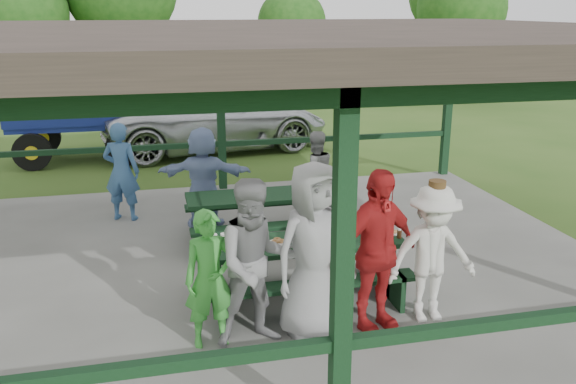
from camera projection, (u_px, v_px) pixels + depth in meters
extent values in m
plane|color=#2E5119|center=(257.00, 268.00, 8.70)|extent=(90.00, 90.00, 0.00)
cube|color=slate|center=(257.00, 265.00, 8.69)|extent=(10.00, 8.00, 0.10)
cube|color=black|center=(342.00, 275.00, 4.69)|extent=(0.15, 0.15, 3.00)
cube|color=black|center=(221.00, 114.00, 11.78)|extent=(0.15, 0.15, 3.00)
cube|color=black|center=(448.00, 105.00, 12.81)|extent=(0.15, 0.15, 3.00)
cube|color=black|center=(20.00, 384.00, 4.35)|extent=(4.65, 0.10, 0.10)
cube|color=black|center=(94.00, 150.00, 11.43)|extent=(4.65, 0.10, 0.10)
cube|color=black|center=(338.00, 138.00, 12.47)|extent=(4.65, 0.10, 0.10)
cube|color=black|center=(347.00, 93.00, 4.29)|extent=(9.80, 0.15, 0.20)
cube|color=black|center=(218.00, 39.00, 11.37)|extent=(9.80, 0.15, 0.20)
cube|color=#2F2822|center=(253.00, 36.00, 7.76)|extent=(10.60, 8.60, 0.24)
cube|color=black|center=(302.00, 243.00, 7.42)|extent=(2.48, 0.75, 0.06)
cube|color=black|center=(314.00, 284.00, 6.99)|extent=(2.48, 0.28, 0.05)
cube|color=black|center=(291.00, 249.00, 8.02)|extent=(2.48, 0.28, 0.05)
cube|color=black|center=(216.00, 277.00, 7.29)|extent=(0.06, 0.70, 0.75)
cube|color=black|center=(382.00, 261.00, 7.75)|extent=(0.06, 0.70, 0.75)
cube|color=black|center=(216.00, 289.00, 7.33)|extent=(0.06, 1.39, 0.45)
cube|color=black|center=(382.00, 272.00, 7.79)|extent=(0.06, 1.39, 0.45)
cube|color=black|center=(269.00, 196.00, 9.28)|extent=(2.49, 0.75, 0.06)
cube|color=black|center=(276.00, 226.00, 8.85)|extent=(2.49, 0.28, 0.05)
cube|color=black|center=(262.00, 203.00, 9.88)|extent=(2.49, 0.28, 0.05)
cube|color=black|center=(200.00, 222.00, 9.15)|extent=(0.06, 0.70, 0.75)
cube|color=black|center=(335.00, 212.00, 9.61)|extent=(0.06, 0.70, 0.75)
cube|color=black|center=(200.00, 232.00, 9.19)|extent=(0.06, 1.39, 0.45)
cube|color=black|center=(335.00, 221.00, 9.66)|extent=(0.06, 1.39, 0.45)
cylinder|color=white|center=(224.00, 247.00, 7.20)|extent=(0.22, 0.22, 0.01)
torus|color=#9F6038|center=(221.00, 246.00, 7.17)|extent=(0.10, 0.10, 0.03)
torus|color=#9F6038|center=(227.00, 246.00, 7.19)|extent=(0.10, 0.10, 0.03)
torus|color=#9F6038|center=(223.00, 244.00, 7.24)|extent=(0.10, 0.10, 0.03)
cylinder|color=white|center=(278.00, 242.00, 7.34)|extent=(0.22, 0.22, 0.01)
torus|color=#9F6038|center=(275.00, 242.00, 7.31)|extent=(0.10, 0.10, 0.03)
torus|color=#9F6038|center=(282.00, 241.00, 7.33)|extent=(0.10, 0.10, 0.03)
torus|color=#9F6038|center=(277.00, 239.00, 7.38)|extent=(0.10, 0.10, 0.03)
cylinder|color=white|center=(328.00, 238.00, 7.48)|extent=(0.22, 0.22, 0.01)
torus|color=#9F6038|center=(325.00, 237.00, 7.45)|extent=(0.10, 0.10, 0.03)
torus|color=#9F6038|center=(331.00, 237.00, 7.46)|extent=(0.10, 0.10, 0.03)
torus|color=#9F6038|center=(327.00, 235.00, 7.52)|extent=(0.10, 0.10, 0.03)
cylinder|color=white|center=(390.00, 233.00, 7.66)|extent=(0.22, 0.22, 0.01)
torus|color=#9F6038|center=(388.00, 232.00, 7.62)|extent=(0.10, 0.10, 0.03)
torus|color=#9F6038|center=(394.00, 231.00, 7.64)|extent=(0.10, 0.10, 0.03)
torus|color=#9F6038|center=(389.00, 230.00, 7.69)|extent=(0.10, 0.10, 0.03)
cylinder|color=#381E0F|center=(239.00, 248.00, 7.06)|extent=(0.06, 0.06, 0.10)
cylinder|color=#381E0F|center=(255.00, 247.00, 7.09)|extent=(0.06, 0.06, 0.10)
cylinder|color=#381E0F|center=(321.00, 241.00, 7.27)|extent=(0.06, 0.06, 0.10)
cylinder|color=#381E0F|center=(327.00, 240.00, 7.29)|extent=(0.06, 0.06, 0.10)
cylinder|color=#381E0F|center=(372.00, 236.00, 7.41)|extent=(0.06, 0.06, 0.10)
cylinder|color=#381E0F|center=(399.00, 234.00, 7.49)|extent=(0.06, 0.06, 0.10)
cone|color=white|center=(214.00, 238.00, 7.36)|extent=(0.09, 0.09, 0.10)
cone|color=white|center=(224.00, 237.00, 7.38)|extent=(0.09, 0.09, 0.10)
cone|color=white|center=(305.00, 231.00, 7.60)|extent=(0.09, 0.09, 0.10)
cone|color=white|center=(324.00, 229.00, 7.66)|extent=(0.09, 0.09, 0.10)
imported|color=green|center=(210.00, 279.00, 6.36)|extent=(0.57, 0.39, 1.50)
imported|color=gray|center=(256.00, 263.00, 6.35)|extent=(0.94, 0.77, 1.83)
imported|color=#939396|center=(314.00, 251.00, 6.48)|extent=(1.11, 0.90, 1.97)
imported|color=red|center=(376.00, 251.00, 6.62)|extent=(1.18, 0.78, 1.86)
imported|color=silver|center=(432.00, 254.00, 6.86)|extent=(1.06, 0.64, 1.62)
cylinder|color=#53391C|center=(437.00, 191.00, 6.64)|extent=(0.33, 0.33, 0.02)
cylinder|color=#53391C|center=(437.00, 185.00, 6.62)|extent=(0.20, 0.20, 0.11)
imported|color=#7F95C4|center=(203.00, 177.00, 9.90)|extent=(1.61, 0.82, 1.66)
imported|color=#396195|center=(121.00, 172.00, 10.18)|extent=(0.71, 0.58, 1.67)
imported|color=gray|center=(315.00, 174.00, 10.40)|extent=(0.79, 0.65, 1.49)
imported|color=silver|center=(215.00, 118.00, 15.80)|extent=(6.18, 3.59, 1.62)
cube|color=navy|center=(80.00, 123.00, 14.65)|extent=(3.14, 1.57, 0.13)
cube|color=navy|center=(76.00, 117.00, 13.84)|extent=(3.14, 0.07, 0.45)
cube|color=navy|center=(82.00, 107.00, 15.30)|extent=(3.14, 0.07, 0.45)
cube|color=navy|center=(9.00, 114.00, 14.23)|extent=(0.07, 1.57, 0.45)
cube|color=navy|center=(146.00, 109.00, 14.91)|extent=(0.07, 1.57, 0.45)
cylinder|color=black|center=(32.00, 152.00, 13.79)|extent=(0.85, 0.20, 0.85)
cylinder|color=yellow|center=(32.00, 152.00, 13.79)|extent=(0.31, 0.25, 0.31)
cylinder|color=black|center=(43.00, 137.00, 15.36)|extent=(0.85, 0.20, 0.85)
cylinder|color=yellow|center=(43.00, 137.00, 15.36)|extent=(0.31, 0.25, 0.31)
cylinder|color=black|center=(124.00, 148.00, 14.22)|extent=(0.85, 0.20, 0.85)
cylinder|color=yellow|center=(124.00, 148.00, 14.22)|extent=(0.31, 0.25, 0.31)
cylinder|color=black|center=(126.00, 134.00, 15.79)|extent=(0.85, 0.20, 0.85)
cylinder|color=yellow|center=(126.00, 134.00, 15.79)|extent=(0.31, 0.25, 0.31)
cube|color=navy|center=(170.00, 124.00, 15.14)|extent=(1.12, 0.09, 0.09)
cone|color=#F2590C|center=(6.00, 109.00, 14.19)|extent=(0.02, 0.45, 0.45)
cylinder|color=#341F14|center=(28.00, 78.00, 20.99)|extent=(0.36, 0.36, 2.48)
sphere|color=#194813|center=(20.00, 13.00, 20.36)|extent=(3.17, 3.17, 3.17)
cylinder|color=#341F14|center=(126.00, 64.00, 22.50)|extent=(0.36, 0.36, 3.13)
cylinder|color=#341F14|center=(292.00, 70.00, 25.09)|extent=(0.36, 0.36, 2.16)
sphere|color=#194813|center=(292.00, 23.00, 24.55)|extent=(2.77, 2.77, 2.77)
cylinder|color=#341F14|center=(457.00, 69.00, 23.41)|extent=(0.36, 0.36, 2.59)
sphere|color=#194813|center=(462.00, 8.00, 22.76)|extent=(3.32, 3.32, 3.32)
cylinder|color=#341F14|center=(450.00, 55.00, 27.10)|extent=(0.36, 0.36, 3.06)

